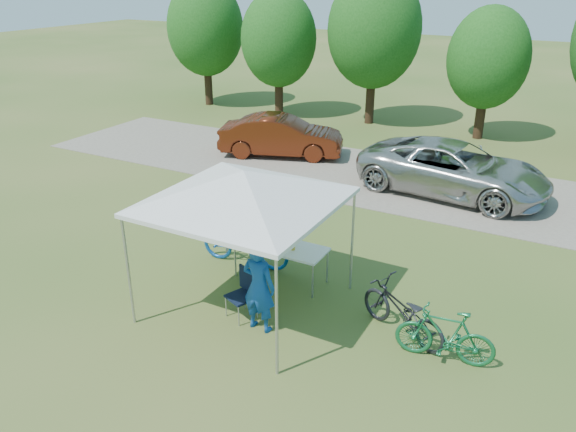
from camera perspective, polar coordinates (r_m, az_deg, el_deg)
name	(u,v)px	position (r m, az deg, el deg)	size (l,w,h in m)	color
ground	(248,304)	(11.00, -4.10, -8.93)	(100.00, 100.00, 0.00)	#2D5119
gravel_strip	(387,179)	(17.57, 9.98, 3.71)	(24.00, 5.00, 0.02)	gray
canopy	(244,175)	(9.82, -4.54, 4.21)	(4.53, 4.53, 3.00)	#A5A5AA
treeline	(440,40)	(22.57, 15.21, 16.89)	(24.89, 4.28, 6.30)	#382314
folding_table	(281,247)	(11.45, -0.75, -3.19)	(1.90, 0.79, 0.78)	white
folding_chair	(244,289)	(10.43, -4.48, -7.42)	(0.61, 0.64, 0.91)	black
cooler	(266,235)	(11.52, -2.29, -1.91)	(0.44, 0.30, 0.32)	white
ice_cream_cup	(293,248)	(11.24, 0.51, -3.28)	(0.09, 0.09, 0.07)	gold
cyclist	(259,286)	(9.86, -2.97, -7.17)	(0.63, 0.41, 1.73)	navy
bike_blue	(245,242)	(12.16, -4.37, -2.61)	(0.72, 2.05, 1.08)	#134FA7
bike_green	(445,335)	(9.66, 15.68, -11.57)	(0.46, 1.61, 0.97)	#16663A
bike_dark	(402,312)	(10.07, 11.53, -9.50)	(0.64, 1.84, 0.97)	black
minivan	(453,169)	(16.61, 16.46, 4.63)	(2.45, 5.30, 1.47)	#B4B3AF
sedan	(281,136)	(19.39, -0.69, 8.14)	(1.45, 4.17, 1.37)	#541E0E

